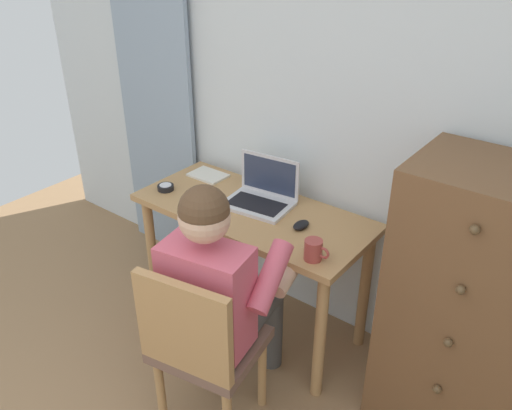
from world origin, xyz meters
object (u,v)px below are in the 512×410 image
person_seated (223,286)px  notebook_pad (208,175)px  dresser (470,308)px  computer_mouse (301,225)px  chair (201,345)px  laptop (262,194)px  coffee_mug (314,250)px  desk (253,229)px  desk_clock (166,187)px

person_seated → notebook_pad: size_ratio=5.72×
dresser → computer_mouse: 0.82m
chair → laptop: (-0.27, 0.77, 0.30)m
dresser → notebook_pad: dresser is taller
chair → coffee_mug: bearing=66.2°
desk → person_seated: 0.57m
laptop → notebook_pad: bearing=171.1°
person_seated → desk_clock: size_ratio=13.34×
dresser → notebook_pad: (-1.55, 0.10, 0.12)m
dresser → computer_mouse: size_ratio=12.62×
desk → desk_clock: 0.54m
notebook_pad → coffee_mug: size_ratio=1.75×
desk → computer_mouse: (0.30, -0.00, 0.13)m
chair → desk_clock: 1.00m
chair → desk: bearing=111.2°
desk → dresser: 1.11m
chair → desk_clock: size_ratio=9.81×
dresser → person_seated: dresser is taller
notebook_pad → chair: bearing=-50.1°
computer_mouse → coffee_mug: size_ratio=0.83×
laptop → coffee_mug: size_ratio=3.05×
person_seated → coffee_mug: person_seated is taller
desk → desk_clock: desk_clock is taller
desk_clock → notebook_pad: desk_clock is taller
desk_clock → dresser: bearing=6.0°
coffee_mug → computer_mouse: bearing=135.0°
person_seated → laptop: (-0.24, 0.59, 0.12)m
desk → person_seated: bearing=-65.0°
desk → computer_mouse: 0.33m
person_seated → desk_clock: (-0.75, 0.39, 0.08)m
coffee_mug → notebook_pad: bearing=159.8°
laptop → computer_mouse: size_ratio=3.67×
person_seated → notebook_pad: 0.95m
computer_mouse → desk_clock: 0.82m
person_seated → coffee_mug: size_ratio=10.01×
dresser → notebook_pad: size_ratio=6.01×
desk_clock → chair: bearing=-36.3°
desk → chair: 0.75m
dresser → computer_mouse: dresser is taller
coffee_mug → desk: bearing=158.4°
laptop → notebook_pad: (-0.44, 0.07, -0.05)m
coffee_mug → person_seated: bearing=-128.1°
computer_mouse → chair: bearing=-90.8°
chair → computer_mouse: bearing=87.3°
notebook_pad → desk_clock: bearing=-104.1°
dresser → laptop: bearing=178.4°
notebook_pad → coffee_mug: coffee_mug is taller
desk → laptop: size_ratio=3.40×
laptop → notebook_pad: size_ratio=1.75×
desk → person_seated: person_seated is taller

